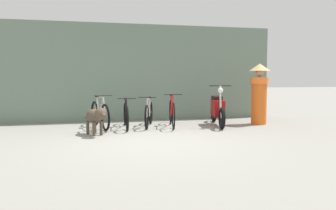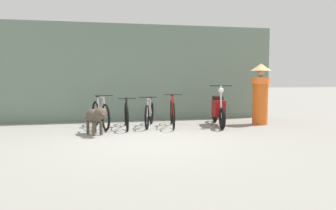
{
  "view_description": "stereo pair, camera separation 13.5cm",
  "coord_description": "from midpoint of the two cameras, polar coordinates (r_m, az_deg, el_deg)",
  "views": [
    {
      "loc": [
        -1.12,
        -6.63,
        1.34
      ],
      "look_at": [
        0.68,
        1.07,
        0.65
      ],
      "focal_mm": 35.0,
      "sensor_mm": 36.0,
      "label": 1
    },
    {
      "loc": [
        -0.99,
        -6.66,
        1.34
      ],
      "look_at": [
        0.68,
        1.07,
        0.65
      ],
      "focal_mm": 35.0,
      "sensor_mm": 36.0,
      "label": 2
    }
  ],
  "objects": [
    {
      "name": "motorcycle",
      "position": [
        9.06,
        9.19,
        -0.8
      ],
      "size": [
        0.62,
        1.9,
        1.11
      ],
      "rotation": [
        0.0,
        0.0,
        -1.79
      ],
      "color": "black",
      "rests_on": "ground"
    },
    {
      "name": "bicycle_0",
      "position": [
        8.67,
        -11.26,
        -1.62
      ],
      "size": [
        0.54,
        1.61,
        0.88
      ],
      "rotation": [
        0.0,
        0.0,
        -1.32
      ],
      "color": "black",
      "rests_on": "ground"
    },
    {
      "name": "bicycle_1",
      "position": [
        8.6,
        -6.8,
        -1.79
      ],
      "size": [
        0.46,
        1.68,
        0.81
      ],
      "rotation": [
        0.0,
        0.0,
        -1.62
      ],
      "color": "black",
      "rests_on": "ground"
    },
    {
      "name": "person_in_robes",
      "position": [
        9.51,
        16.18,
        2.3
      ],
      "size": [
        0.82,
        0.82,
        1.7
      ],
      "rotation": [
        0.0,
        0.0,
        2.44
      ],
      "color": "orange",
      "rests_on": "ground"
    },
    {
      "name": "ground_plane",
      "position": [
        6.86,
        -3.13,
        -6.28
      ],
      "size": [
        60.0,
        60.0,
        0.0
      ],
      "primitive_type": "plane",
      "color": "gray"
    },
    {
      "name": "bicycle_3",
      "position": [
        8.75,
        1.23,
        -1.37
      ],
      "size": [
        0.46,
        1.69,
        0.89
      ],
      "rotation": [
        0.0,
        0.0,
        -1.74
      ],
      "color": "black",
      "rests_on": "ground"
    },
    {
      "name": "bicycle_2",
      "position": [
        8.81,
        -2.82,
        -1.58
      ],
      "size": [
        0.57,
        1.56,
        0.82
      ],
      "rotation": [
        0.0,
        0.0,
        -1.85
      ],
      "color": "black",
      "rests_on": "ground"
    },
    {
      "name": "shop_wall_back",
      "position": [
        10.01,
        -6.18,
        5.6
      ],
      "size": [
        9.08,
        0.2,
        2.91
      ],
      "color": "slate",
      "rests_on": "ground"
    },
    {
      "name": "stray_dog",
      "position": [
        7.66,
        -11.99,
        -1.92
      ],
      "size": [
        0.58,
        1.02,
        0.66
      ],
      "rotation": [
        0.0,
        0.0,
        5.11
      ],
      "color": "#4C3F33",
      "rests_on": "ground"
    }
  ]
}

